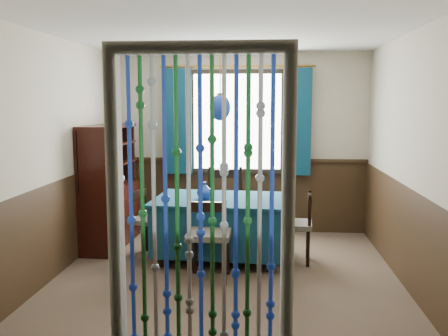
# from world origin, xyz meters

# --- Properties ---
(floor) EXTENTS (4.00, 4.00, 0.00)m
(floor) POSITION_xyz_m (0.00, 0.00, 0.00)
(floor) COLOR brown
(floor) RESTS_ON ground
(ceiling) EXTENTS (4.00, 4.00, 0.00)m
(ceiling) POSITION_xyz_m (0.00, 0.00, 2.50)
(ceiling) COLOR silver
(ceiling) RESTS_ON ground
(wall_back) EXTENTS (3.60, 0.00, 3.60)m
(wall_back) POSITION_xyz_m (0.00, 2.00, 1.25)
(wall_back) COLOR beige
(wall_back) RESTS_ON ground
(wall_front) EXTENTS (3.60, 0.00, 3.60)m
(wall_front) POSITION_xyz_m (0.00, -2.00, 1.25)
(wall_front) COLOR beige
(wall_front) RESTS_ON ground
(wall_left) EXTENTS (0.00, 4.00, 4.00)m
(wall_left) POSITION_xyz_m (-1.80, 0.00, 1.25)
(wall_left) COLOR beige
(wall_left) RESTS_ON ground
(wall_right) EXTENTS (0.00, 4.00, 4.00)m
(wall_right) POSITION_xyz_m (1.80, 0.00, 1.25)
(wall_right) COLOR beige
(wall_right) RESTS_ON ground
(wainscot_back) EXTENTS (3.60, 0.00, 3.60)m
(wainscot_back) POSITION_xyz_m (0.00, 1.99, 0.50)
(wainscot_back) COLOR #332213
(wainscot_back) RESTS_ON ground
(wainscot_front) EXTENTS (3.60, 0.00, 3.60)m
(wainscot_front) POSITION_xyz_m (0.00, -1.99, 0.50)
(wainscot_front) COLOR #332213
(wainscot_front) RESTS_ON ground
(wainscot_left) EXTENTS (0.00, 4.00, 4.00)m
(wainscot_left) POSITION_xyz_m (-1.79, 0.00, 0.50)
(wainscot_left) COLOR #332213
(wainscot_left) RESTS_ON ground
(wainscot_right) EXTENTS (0.00, 4.00, 4.00)m
(wainscot_right) POSITION_xyz_m (1.79, 0.00, 0.50)
(wainscot_right) COLOR #332213
(wainscot_right) RESTS_ON ground
(window) EXTENTS (1.32, 0.12, 1.42)m
(window) POSITION_xyz_m (0.00, 1.95, 1.55)
(window) COLOR black
(window) RESTS_ON wall_back
(doorway) EXTENTS (1.16, 0.12, 2.18)m
(doorway) POSITION_xyz_m (0.00, -1.94, 1.05)
(doorway) COLOR silver
(doorway) RESTS_ON ground
(dining_table) EXTENTS (1.56, 1.13, 0.72)m
(dining_table) POSITION_xyz_m (-0.12, 0.67, 0.42)
(dining_table) COLOR #0F3850
(dining_table) RESTS_ON floor
(chair_near) EXTENTS (0.44, 0.42, 0.88)m
(chair_near) POSITION_xyz_m (-0.17, -0.04, 0.47)
(chair_near) COLOR black
(chair_near) RESTS_ON floor
(chair_far) EXTENTS (0.53, 0.51, 0.98)m
(chair_far) POSITION_xyz_m (-0.11, 1.35, 0.52)
(chair_far) COLOR black
(chair_far) RESTS_ON floor
(chair_left) EXTENTS (0.48, 0.49, 0.81)m
(chair_left) POSITION_xyz_m (-0.98, 0.73, 0.43)
(chair_left) COLOR black
(chair_left) RESTS_ON floor
(chair_right) EXTENTS (0.41, 0.43, 0.81)m
(chair_right) POSITION_xyz_m (0.77, 0.64, 0.43)
(chair_right) COLOR black
(chair_right) RESTS_ON floor
(sideboard) EXTENTS (0.46, 1.19, 1.54)m
(sideboard) POSITION_xyz_m (-1.58, 1.13, 0.55)
(sideboard) COLOR black
(sideboard) RESTS_ON floor
(pendant_lamp) EXTENTS (0.24, 0.24, 0.89)m
(pendant_lamp) POSITION_xyz_m (-0.12, 0.67, 1.76)
(pendant_lamp) COLOR olive
(pendant_lamp) RESTS_ON ceiling
(vase_table) EXTENTS (0.20, 0.20, 0.18)m
(vase_table) POSITION_xyz_m (-0.29, 0.62, 0.81)
(vase_table) COLOR #16339A
(vase_table) RESTS_ON dining_table
(bowl_shelf) EXTENTS (0.28, 0.28, 0.06)m
(bowl_shelf) POSITION_xyz_m (-1.52, 0.90, 1.08)
(bowl_shelf) COLOR beige
(bowl_shelf) RESTS_ON sideboard
(vase_sideboard) EXTENTS (0.25, 0.25, 0.21)m
(vase_sideboard) POSITION_xyz_m (-1.52, 1.32, 0.87)
(vase_sideboard) COLOR beige
(vase_sideboard) RESTS_ON sideboard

